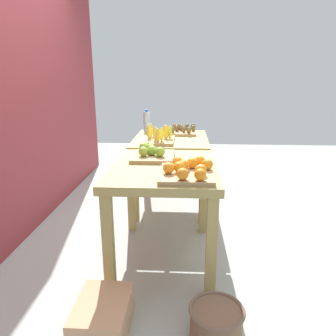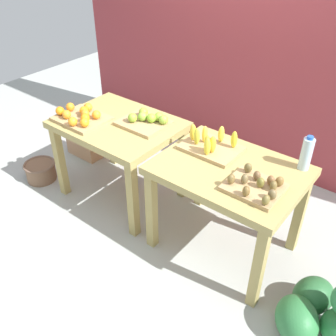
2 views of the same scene
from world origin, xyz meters
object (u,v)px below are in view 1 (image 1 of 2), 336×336
at_px(cardboard_produce_box, 103,317).
at_px(orange_bin, 188,170).
at_px(display_table_right, 171,148).
at_px(kiwi_bin, 182,131).
at_px(water_bottle, 147,121).
at_px(wicker_basket, 216,322).
at_px(watermelon_pile, 191,168).
at_px(display_table_left, 164,180).
at_px(apple_bin, 152,153).
at_px(banana_crate, 159,138).

bearing_deg(cardboard_produce_box, orange_bin, -40.65).
xyz_separation_m(display_table_right, kiwi_bin, (0.26, -0.12, 0.15)).
relative_size(display_table_right, cardboard_produce_box, 2.60).
xyz_separation_m(water_bottle, wicker_basket, (-2.36, -0.66, -0.81)).
bearing_deg(watermelon_pile, display_table_left, 172.90).
distance_m(display_table_left, water_bottle, 1.58).
height_order(display_table_right, wicker_basket, display_table_right).
relative_size(display_table_left, display_table_right, 1.00).
distance_m(orange_bin, kiwi_bin, 1.65).
bearing_deg(display_table_left, apple_bin, 27.96).
height_order(display_table_right, banana_crate, banana_crate).
xyz_separation_m(apple_bin, water_bottle, (1.31, 0.20, 0.08)).
height_order(display_table_left, watermelon_pile, display_table_left).
xyz_separation_m(display_table_left, kiwi_bin, (1.38, -0.12, 0.15)).
relative_size(orange_bin, wicker_basket, 1.43).
relative_size(banana_crate, watermelon_pile, 0.66).
height_order(apple_bin, kiwi_bin, apple_bin).
bearing_deg(display_table_right, cardboard_produce_box, 171.23).
xyz_separation_m(display_table_left, cardboard_produce_box, (-0.82, 0.30, -0.57)).
distance_m(wicker_basket, cardboard_produce_box, 0.65).
bearing_deg(apple_bin, water_bottle, 8.54).
bearing_deg(watermelon_pile, kiwi_bin, 168.48).
relative_size(display_table_left, orange_bin, 2.29).
height_order(banana_crate, kiwi_bin, banana_crate).
bearing_deg(water_bottle, watermelon_pile, -48.88).
bearing_deg(water_bottle, display_table_right, -142.59).
relative_size(display_table_left, apple_bin, 2.55).
height_order(orange_bin, kiwi_bin, orange_bin).
xyz_separation_m(display_table_left, wicker_basket, (-0.83, -0.35, -0.57)).
bearing_deg(orange_bin, wicker_basket, -163.03).
xyz_separation_m(watermelon_pile, cardboard_produce_box, (-2.85, 0.55, -0.08)).
bearing_deg(orange_bin, kiwi_bin, 2.02).
xyz_separation_m(display_table_right, cardboard_produce_box, (-1.94, 0.30, -0.57)).
height_order(orange_bin, watermelon_pile, orange_bin).
bearing_deg(kiwi_bin, cardboard_produce_box, 169.19).
distance_m(orange_bin, watermelon_pile, 2.38).
xyz_separation_m(banana_crate, water_bottle, (0.65, 0.20, 0.08)).
height_order(apple_bin, wicker_basket, apple_bin).
bearing_deg(cardboard_produce_box, display_table_right, -8.77).
bearing_deg(watermelon_pile, cardboard_produce_box, 169.03).
bearing_deg(apple_bin, banana_crate, -0.39).
bearing_deg(orange_bin, watermelon_pile, -1.82).
relative_size(orange_bin, cardboard_produce_box, 1.14).
distance_m(orange_bin, water_bottle, 1.87).
distance_m(display_table_left, cardboard_produce_box, 1.04).
height_order(display_table_right, apple_bin, apple_bin).
relative_size(apple_bin, cardboard_produce_box, 1.02).
distance_m(display_table_right, water_bottle, 0.57).
bearing_deg(watermelon_pile, wicker_basket, -178.04).
height_order(display_table_right, kiwi_bin, kiwi_bin).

